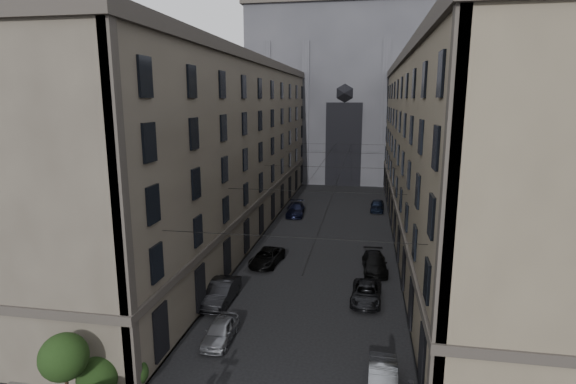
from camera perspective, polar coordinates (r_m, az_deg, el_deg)
The scene contains 15 objects.
sidewalk_left at distance 52.18m, azimuth -6.44°, elevation -4.46°, with size 7.00×80.00×0.15m, color #383533.
sidewalk_right at distance 50.61m, azimuth 17.15°, elevation -5.44°, with size 7.00×80.00×0.15m, color #383533.
building_left at distance 51.32m, azimuth -9.84°, elevation 5.73°, with size 13.60×60.60×18.85m.
building_right at distance 49.26m, azimuth 21.20°, elevation 4.87°, with size 13.60×60.60×18.85m.
gothic_tower at distance 87.14m, azimuth 7.63°, elevation 13.75°, with size 35.00×23.00×58.00m.
shrub_cluster at distance 24.71m, azimuth -24.04°, elevation -20.43°, with size 3.90×4.40×3.90m.
tram_wires at distance 48.38m, azimuth 5.28°, elevation 2.99°, with size 14.00×60.00×0.43m.
car_left_near at distance 28.97m, azimuth -8.57°, elevation -17.03°, with size 1.59×3.96×1.35m, color slate.
car_left_midnear at distance 33.66m, azimuth -8.53°, elevation -12.49°, with size 1.72×4.92×1.62m, color black.
car_left_midfar at distance 40.61m, azimuth -2.71°, elevation -8.27°, with size 2.23×4.83×1.34m, color black.
car_left_far at distance 57.25m, azimuth 0.93°, elevation -2.21°, with size 2.15×5.29×1.54m, color black.
car_right_near at distance 24.98m, azimuth 11.95°, elevation -22.25°, with size 1.45×4.16×1.37m, color slate.
car_right_midnear at distance 34.06m, azimuth 9.91°, elevation -12.55°, with size 2.14×4.65×1.29m, color black.
car_right_midfar at distance 39.74m, azimuth 10.95°, elevation -8.87°, with size 2.01×4.95×1.44m, color black.
car_right_far at distance 60.53m, azimuth 11.27°, elevation -1.70°, with size 1.75×4.34×1.48m, color black.
Camera 1 is at (3.85, -12.04, 14.54)m, focal length 28.00 mm.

